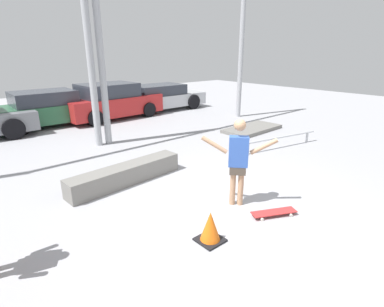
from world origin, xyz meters
TOP-DOWN VIEW (x-y plane):
  - ground_plane at (0.00, 0.00)m, footprint 36.00×36.00m
  - skateboarder at (0.18, -0.09)m, footprint 0.97×1.05m
  - skateboard at (0.37, -0.81)m, footprint 0.82×0.55m
  - grind_box at (-0.90, 2.12)m, footprint 2.66×0.66m
  - manual_pad at (4.81, 3.19)m, footprint 2.29×1.17m
  - grind_rail at (3.78, 1.37)m, footprint 2.86×0.63m
  - canopy_support_right at (3.07, 5.16)m, footprint 6.66×0.20m
  - parked_car_green at (-0.47, 8.86)m, footprint 3.93×1.88m
  - parked_car_red at (1.97, 8.53)m, footprint 4.16×2.17m
  - parked_car_silver at (4.60, 8.64)m, footprint 4.41×1.84m
  - traffic_cone at (-1.00, -0.61)m, footprint 0.38×0.38m

SIDE VIEW (x-z plane):
  - ground_plane at x=0.00m, z-range 0.00..0.00m
  - manual_pad at x=4.81m, z-range 0.00..0.12m
  - skateboard at x=0.37m, z-range 0.03..0.10m
  - grind_box at x=-0.90m, z-range 0.00..0.41m
  - traffic_cone at x=-1.00m, z-range -0.01..0.49m
  - grind_rail at x=3.78m, z-range 0.11..0.47m
  - parked_car_silver at x=4.60m, z-range 0.00..1.22m
  - parked_car_green at x=-0.47m, z-range -0.02..1.31m
  - parked_car_red at x=1.97m, z-range -0.03..1.43m
  - skateboarder at x=0.18m, z-range 0.11..1.75m
  - canopy_support_right at x=3.07m, z-range 0.77..7.54m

